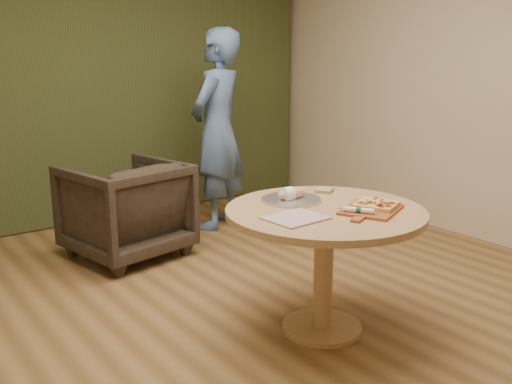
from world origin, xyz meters
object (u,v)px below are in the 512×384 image
object	(u,v)px
cutlery_roll	(359,210)
serving_tray	(291,200)
pedestal_table	(324,232)
bread_roll	(290,194)
armchair	(125,205)
pizza_paddle	(370,210)
flatbread_pizza	(376,204)
person_standing	(217,130)

from	to	relation	value
cutlery_roll	serving_tray	size ratio (longest dim) A/B	0.50
cutlery_roll	pedestal_table	bearing A→B (deg)	70.51
bread_roll	armchair	world-z (taller)	armchair
pizza_paddle	cutlery_roll	bearing A→B (deg)	164.42
cutlery_roll	bread_roll	xyz separation A→B (m)	(-0.10, 0.46, 0.01)
flatbread_pizza	armchair	world-z (taller)	armchair
cutlery_roll	person_standing	xyz separation A→B (m)	(0.60, 2.36, 0.14)
flatbread_pizza	serving_tray	distance (m)	0.51
pizza_paddle	person_standing	distance (m)	2.40
pizza_paddle	flatbread_pizza	bearing A→B (deg)	-12.69
pizza_paddle	serving_tray	xyz separation A→B (m)	(-0.21, 0.44, -0.00)
serving_tray	pizza_paddle	bearing A→B (deg)	-64.80
serving_tray	person_standing	size ratio (longest dim) A/B	0.19
armchair	person_standing	world-z (taller)	person_standing
pedestal_table	person_standing	xyz separation A→B (m)	(0.65, 2.15, 0.31)
pedestal_table	serving_tray	xyz separation A→B (m)	(-0.04, 0.25, 0.15)
pedestal_table	flatbread_pizza	distance (m)	0.33
flatbread_pizza	serving_tray	bearing A→B (deg)	122.26
pizza_paddle	serving_tray	distance (m)	0.49
pedestal_table	flatbread_pizza	xyz separation A→B (m)	(0.23, -0.18, 0.17)
pedestal_table	cutlery_roll	xyz separation A→B (m)	(0.05, -0.21, 0.17)
pedestal_table	flatbread_pizza	bearing A→B (deg)	-37.98
cutlery_roll	bread_roll	bearing A→B (deg)	69.42
serving_tray	person_standing	bearing A→B (deg)	69.97
pedestal_table	person_standing	size ratio (longest dim) A/B	0.62
flatbread_pizza	armchair	distance (m)	2.19
flatbread_pizza	serving_tray	world-z (taller)	flatbread_pizza
flatbread_pizza	person_standing	distance (m)	2.37
armchair	bread_roll	bearing A→B (deg)	91.08
flatbread_pizza	bread_roll	size ratio (longest dim) A/B	1.51
flatbread_pizza	cutlery_roll	distance (m)	0.18
person_standing	flatbread_pizza	bearing A→B (deg)	50.74
pedestal_table	armchair	bearing A→B (deg)	101.82
serving_tray	cutlery_roll	bearing A→B (deg)	-78.46
bread_roll	armchair	xyz separation A→B (m)	(-0.34, 1.64, -0.37)
pedestal_table	pizza_paddle	size ratio (longest dim) A/B	2.40
pizza_paddle	cutlery_roll	xyz separation A→B (m)	(-0.11, -0.02, 0.02)
bread_roll	person_standing	size ratio (longest dim) A/B	0.11
pizza_paddle	cutlery_roll	size ratio (longest dim) A/B	2.65
cutlery_roll	flatbread_pizza	bearing A→B (deg)	-23.15
flatbread_pizza	pedestal_table	bearing A→B (deg)	142.02
pizza_paddle	bread_roll	xyz separation A→B (m)	(-0.22, 0.44, 0.04)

